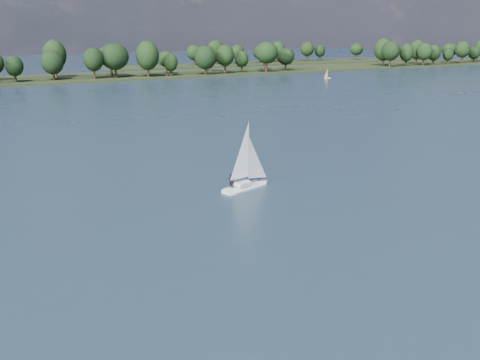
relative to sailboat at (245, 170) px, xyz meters
The scene contains 6 objects.
ground 63.67m from the sailboat, 99.16° to the left, with size 700.00×700.00×0.00m, color #233342.
far_shore 175.12m from the sailboat, 93.31° to the left, with size 660.00×40.00×1.50m, color black.
far_shore_back 268.54m from the sailboat, 56.07° to the left, with size 220.00×30.00×1.40m, color black.
sailboat is the anchor object (origin of this frame).
dinghy_orange 167.34m from the sailboat, 48.96° to the left, with size 2.86×2.26×4.30m.
treeline 171.53m from the sailboat, 94.84° to the left, with size 562.02×74.19×18.11m.
Camera 1 is at (-22.77, -22.50, 20.65)m, focal length 40.00 mm.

